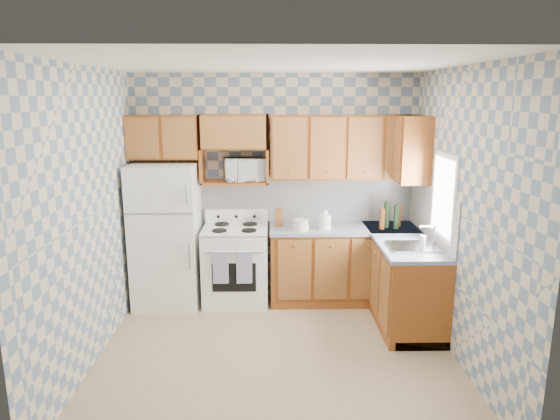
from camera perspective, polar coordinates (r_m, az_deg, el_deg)
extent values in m
plane|color=#867353|center=(5.04, -0.43, -15.97)|extent=(3.40, 3.40, 0.00)
cube|color=slate|center=(6.11, -0.61, 2.67)|extent=(3.40, 0.02, 2.70)
cube|color=slate|center=(4.87, 19.99, -0.73)|extent=(0.02, 3.20, 2.70)
cube|color=white|center=(6.14, 3.13, 1.29)|extent=(2.60, 0.02, 0.56)
cube|color=white|center=(5.63, 16.93, -0.32)|extent=(0.02, 1.60, 0.56)
cube|color=white|center=(6.01, -12.84, -2.81)|extent=(0.75, 0.70, 1.68)
cube|color=white|center=(6.04, -5.06, -6.34)|extent=(0.76, 0.65, 0.90)
cube|color=silver|center=(5.90, -5.15, -2.16)|extent=(0.76, 0.65, 0.02)
cube|color=white|center=(6.15, -4.99, -0.65)|extent=(0.76, 0.08, 0.17)
cube|color=navy|center=(5.69, -6.80, -6.57)|extent=(0.18, 0.02, 0.37)
cube|color=navy|center=(5.67, -4.10, -6.58)|extent=(0.18, 0.02, 0.37)
cube|color=brown|center=(6.11, 7.24, -6.25)|extent=(1.75, 0.60, 0.88)
cube|color=brown|center=(5.76, 13.67, -7.72)|extent=(0.60, 1.60, 0.88)
cube|color=slate|center=(5.97, 7.37, -2.09)|extent=(1.77, 0.63, 0.04)
cube|color=slate|center=(5.62, 13.86, -3.32)|extent=(0.63, 1.60, 0.04)
cube|color=brown|center=(5.94, 7.43, 7.15)|extent=(1.75, 0.33, 0.74)
cube|color=brown|center=(6.00, -13.16, 8.13)|extent=(0.82, 0.33, 0.50)
cube|color=brown|center=(5.91, 14.57, 6.82)|extent=(0.33, 0.70, 0.74)
cube|color=brown|center=(5.95, -5.14, 3.18)|extent=(0.80, 0.33, 0.03)
imported|color=white|center=(5.93, -4.01, 4.65)|extent=(0.54, 0.42, 0.27)
cube|color=#B7B7BC|center=(5.29, 14.88, -4.10)|extent=(0.48, 0.40, 0.03)
cube|color=white|center=(5.25, 18.20, 1.48)|extent=(0.02, 0.66, 0.86)
cylinder|color=black|center=(6.00, 12.08, -0.55)|extent=(0.07, 0.07, 0.30)
cylinder|color=black|center=(5.97, 13.14, -0.77)|extent=(0.07, 0.07, 0.28)
cylinder|color=#4C2710|center=(6.07, 13.37, -0.64)|extent=(0.07, 0.07, 0.26)
cylinder|color=#4C2710|center=(5.91, 11.58, -1.01)|extent=(0.07, 0.07, 0.24)
cube|color=brown|center=(5.93, -0.10, -0.88)|extent=(0.10, 0.10, 0.20)
cylinder|color=white|center=(5.81, 5.16, -1.37)|extent=(0.14, 0.14, 0.17)
cylinder|color=beige|center=(5.14, 15.96, -3.73)|extent=(0.06, 0.06, 0.17)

